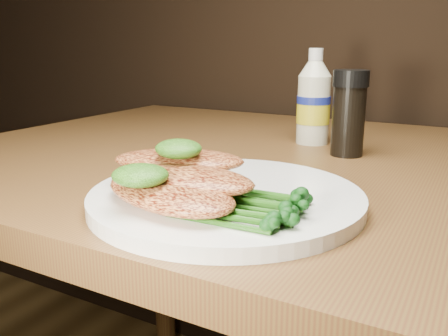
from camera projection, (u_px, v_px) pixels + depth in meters
The scene contains 9 objects.
plate at pixel (226, 198), 0.51m from camera, with size 0.29×0.29×0.02m, color white.
chicken_front at pixel (169, 192), 0.46m from camera, with size 0.16×0.09×0.03m, color #CF7C42.
chicken_mid at pixel (182, 178), 0.48m from camera, with size 0.16×0.08×0.02m, color #CF7C42.
chicken_back at pixel (179, 160), 0.53m from camera, with size 0.15×0.07×0.02m, color #CF7C42.
pesto_front at pixel (140, 175), 0.45m from camera, with size 0.05×0.05×0.02m, color black.
pesto_back at pixel (178, 149), 0.50m from camera, with size 0.05×0.05×0.02m, color black.
broccolini_bundle at pixel (239, 200), 0.45m from camera, with size 0.14×0.11×0.02m, color #1F5011, non-canonical shape.
mayo_bottle at pixel (314, 97), 0.81m from camera, with size 0.06×0.06×0.16m, color beige, non-canonical shape.
pepper_grinder at pixel (349, 113), 0.72m from camera, with size 0.05×0.05×0.13m, color black, non-canonical shape.
Camera 1 is at (0.22, 0.38, 0.92)m, focal length 38.15 mm.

